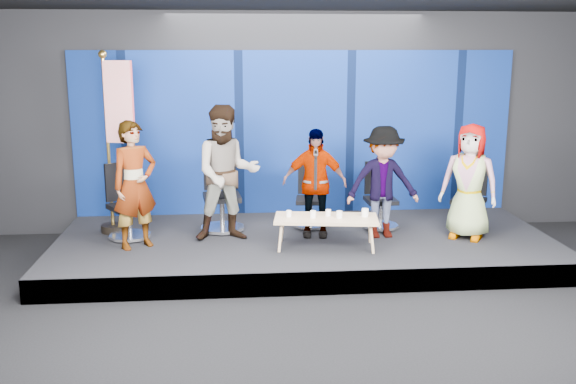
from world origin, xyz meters
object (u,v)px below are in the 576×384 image
at_px(chair_a, 127,214).
at_px(mug_e, 365,213).
at_px(panelist_a, 135,185).
at_px(flag_stand, 116,139).
at_px(chair_c, 311,206).
at_px(mug_c, 328,213).
at_px(panelist_e, 469,182).
at_px(chair_e, 469,207).
at_px(panelist_c, 314,183).
at_px(mug_b, 313,214).
at_px(chair_b, 222,204).
at_px(mug_d, 339,215).
at_px(chair_d, 380,206).
at_px(coffee_table, 326,220).
at_px(panelist_b, 227,173).
at_px(mug_a, 289,214).
at_px(panelist_d, 383,182).

xyz_separation_m(chair_a, mug_e, (3.26, -0.72, 0.13)).
height_order(panelist_a, flag_stand, flag_stand).
distance_m(chair_c, mug_c, 1.03).
height_order(chair_c, panelist_e, panelist_e).
xyz_separation_m(panelist_a, chair_e, (4.79, 0.51, -0.53)).
height_order(chair_c, panelist_c, panelist_c).
distance_m(mug_b, mug_c, 0.23).
distance_m(panelist_e, mug_c, 2.06).
xyz_separation_m(chair_b, mug_d, (1.58, -1.06, 0.09)).
bearing_deg(chair_b, chair_d, -7.53).
relative_size(coffee_table, mug_b, 15.38).
bearing_deg(chair_c, flag_stand, -169.71).
distance_m(chair_e, mug_e, 1.90).
bearing_deg(panelist_b, flag_stand, 157.36).
height_order(chair_c, mug_c, chair_c).
bearing_deg(mug_b, panelist_c, 81.27).
distance_m(chair_d, mug_a, 1.69).
relative_size(chair_a, chair_c, 1.11).
relative_size(chair_d, flag_stand, 0.37).
height_order(coffee_table, mug_e, mug_e).
distance_m(panelist_d, mug_d, 0.91).
relative_size(mug_a, mug_d, 0.89).
bearing_deg(panelist_e, chair_e, 99.48).
distance_m(panelist_c, flag_stand, 2.88).
xyz_separation_m(chair_a, chair_e, (4.98, 0.05, -0.02)).
relative_size(panelist_b, chair_d, 1.93).
bearing_deg(panelist_a, mug_a, -38.60).
height_order(mug_c, mug_e, mug_e).
distance_m(mug_c, mug_d, 0.18).
bearing_deg(panelist_c, mug_b, -90.86).
relative_size(panelist_b, mug_b, 20.19).
distance_m(chair_a, panelist_a, 0.72).
xyz_separation_m(panelist_b, flag_stand, (-1.56, 0.47, 0.44)).
xyz_separation_m(panelist_a, panelist_d, (3.40, 0.20, -0.06)).
bearing_deg(flag_stand, mug_a, -4.30).
relative_size(panelist_a, mug_e, 15.72).
xyz_separation_m(panelist_e, mug_c, (-2.02, -0.23, -0.35)).
height_order(panelist_d, flag_stand, flag_stand).
distance_m(chair_c, mug_d, 1.18).
bearing_deg(chair_a, mug_a, -49.63).
relative_size(mug_a, flag_stand, 0.03).
height_order(panelist_d, mug_c, panelist_d).
bearing_deg(mug_b, chair_a, 164.38).
bearing_deg(mug_c, panelist_a, 176.08).
height_order(panelist_b, mug_e, panelist_b).
distance_m(panelist_c, panelist_d, 0.96).
relative_size(chair_b, panelist_b, 0.62).
relative_size(chair_a, chair_e, 1.06).
distance_m(mug_b, mug_e, 0.70).
xyz_separation_m(panelist_a, mug_a, (2.04, -0.17, -0.39)).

